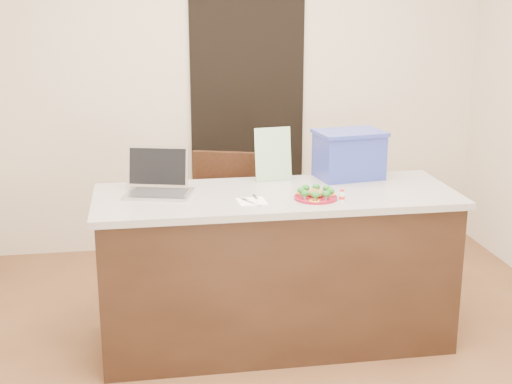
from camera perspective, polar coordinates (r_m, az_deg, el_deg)
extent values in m
plane|color=brown|center=(4.18, 2.20, -13.26)|extent=(4.00, 4.00, 0.00)
plane|color=beige|center=(5.67, -1.74, 8.89)|extent=(4.00, 0.00, 4.00)
plane|color=beige|center=(1.87, 15.01, -5.90)|extent=(4.00, 0.00, 4.00)
cube|color=black|center=(5.71, -0.68, 5.40)|extent=(0.90, 0.02, 2.00)
cube|color=black|center=(4.21, 1.58, -6.38)|extent=(2.00, 0.70, 0.88)
cube|color=beige|center=(4.06, 1.63, -0.35)|extent=(2.06, 0.76, 0.04)
cylinder|color=maroon|center=(3.95, 4.79, -0.45)|extent=(0.24, 0.24, 0.01)
torus|color=maroon|center=(3.95, 4.80, -0.38)|extent=(0.24, 0.24, 0.01)
sphere|color=olive|center=(3.94, 4.80, -0.11)|extent=(0.04, 0.04, 0.04)
sphere|color=olive|center=(3.91, 4.94, -0.23)|extent=(0.04, 0.04, 0.04)
sphere|color=olive|center=(3.92, 5.17, -0.19)|extent=(0.04, 0.04, 0.04)
sphere|color=olive|center=(3.94, 5.25, -0.12)|extent=(0.04, 0.04, 0.04)
sphere|color=olive|center=(3.96, 5.16, -0.04)|extent=(0.04, 0.04, 0.04)
sphere|color=olive|center=(3.97, 4.94, 0.01)|extent=(0.04, 0.04, 0.04)
sphere|color=olive|center=(3.97, 4.66, 0.01)|extent=(0.04, 0.04, 0.04)
sphere|color=olive|center=(3.96, 4.44, -0.03)|extent=(0.04, 0.04, 0.04)
sphere|color=olive|center=(3.94, 4.35, -0.10)|extent=(0.04, 0.04, 0.04)
sphere|color=olive|center=(3.92, 4.44, -0.17)|extent=(0.04, 0.04, 0.04)
ellipsoid|color=#165417|center=(4.00, 4.01, 0.35)|extent=(0.04, 0.04, 0.04)
ellipsoid|color=#165417|center=(3.94, 3.62, 0.14)|extent=(0.04, 0.04, 0.04)
ellipsoid|color=#165417|center=(3.88, 3.93, -0.10)|extent=(0.04, 0.04, 0.04)
ellipsoid|color=#165417|center=(3.86, 4.77, -0.22)|extent=(0.04, 0.04, 0.04)
ellipsoid|color=#165417|center=(3.88, 5.63, -0.15)|extent=(0.04, 0.04, 0.04)
ellipsoid|color=#165417|center=(3.94, 5.99, 0.07)|extent=(0.04, 0.04, 0.04)
ellipsoid|color=#165417|center=(3.99, 5.66, 0.30)|extent=(0.04, 0.04, 0.04)
ellipsoid|color=#165417|center=(4.02, 4.85, 0.41)|extent=(0.04, 0.04, 0.04)
torus|color=orange|center=(4.00, 3.70, -0.07)|extent=(0.06, 0.06, 0.01)
torus|color=orange|center=(3.86, 4.69, -0.68)|extent=(0.06, 0.06, 0.01)
torus|color=orange|center=(3.99, 6.00, -0.17)|extent=(0.06, 0.06, 0.01)
cube|color=white|center=(3.88, -0.34, -0.76)|extent=(0.16, 0.16, 0.01)
cube|color=silver|center=(3.85, -0.59, -0.78)|extent=(0.07, 0.10, 0.00)
cube|color=silver|center=(3.91, -0.72, -0.54)|extent=(0.05, 0.05, 0.00)
cube|color=white|center=(3.84, 0.21, -0.84)|extent=(0.02, 0.09, 0.01)
cube|color=silver|center=(3.93, -0.03, -0.44)|extent=(0.02, 0.11, 0.00)
cylinder|color=silver|center=(3.91, 6.89, -0.41)|extent=(0.03, 0.03, 0.05)
cylinder|color=silver|center=(3.91, 6.90, 0.00)|extent=(0.02, 0.02, 0.01)
cylinder|color=red|center=(3.90, 6.91, 0.13)|extent=(0.02, 0.02, 0.01)
cylinder|color=red|center=(3.91, 6.89, -0.45)|extent=(0.03, 0.03, 0.02)
cube|color=#B2B1B6|center=(4.05, -7.77, -0.13)|extent=(0.42, 0.34, 0.02)
cube|color=#B2B1B6|center=(4.14, -7.89, 2.06)|extent=(0.37, 0.16, 0.24)
cube|color=black|center=(4.13, -7.89, 2.04)|extent=(0.33, 0.13, 0.20)
cube|color=#242426|center=(4.03, -7.77, -0.05)|extent=(0.34, 0.25, 0.00)
cube|color=silver|center=(4.30, 1.38, 3.05)|extent=(0.23, 0.08, 0.32)
cube|color=navy|center=(4.40, 7.44, 2.86)|extent=(0.42, 0.32, 0.27)
cube|color=navy|center=(4.37, 7.51, 4.72)|extent=(0.44, 0.35, 0.02)
cube|color=#331A0F|center=(4.75, -2.15, -3.42)|extent=(0.55, 0.55, 0.04)
cube|color=#331A0F|center=(4.85, -2.48, 0.35)|extent=(0.43, 0.18, 0.50)
cylinder|color=#331A0F|center=(4.64, -4.14, -7.02)|extent=(0.04, 0.04, 0.47)
cylinder|color=#331A0F|center=(4.68, 0.46, -6.75)|extent=(0.04, 0.04, 0.47)
cylinder|color=#331A0F|center=(4.98, -4.55, -5.37)|extent=(0.04, 0.04, 0.47)
cylinder|color=#331A0F|center=(5.03, -0.27, -5.14)|extent=(0.04, 0.04, 0.47)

